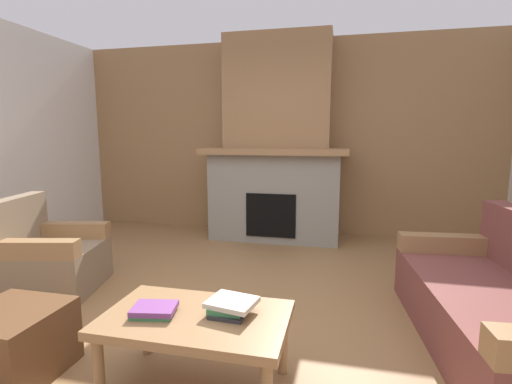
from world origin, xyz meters
name	(u,v)px	position (x,y,z in m)	size (l,w,h in m)	color
ground	(212,332)	(0.00, 0.00, 0.00)	(9.00, 9.00, 0.00)	olive
wall_back_wood_panel	(281,138)	(0.00, 3.00, 1.35)	(6.00, 0.12, 2.70)	#997047
fireplace	(276,153)	(0.00, 2.62, 1.16)	(1.90, 0.82, 2.70)	gray
couch	(505,309)	(1.92, 0.22, 0.29)	(0.99, 1.87, 0.85)	brown
armchair	(48,258)	(-1.69, 0.38, 0.29)	(0.91, 0.91, 0.85)	#847056
coffee_table	(196,324)	(0.12, -0.58, 0.38)	(1.00, 0.60, 0.43)	#997047
ottoman	(13,343)	(-0.96, -0.71, 0.20)	(0.52, 0.52, 0.40)	brown
book_stack_near_edge	(154,310)	(-0.10, -0.62, 0.45)	(0.26, 0.21, 0.05)	#3D7F4C
book_stack_center	(230,306)	(0.30, -0.52, 0.47)	(0.28, 0.25, 0.08)	#2D2D33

